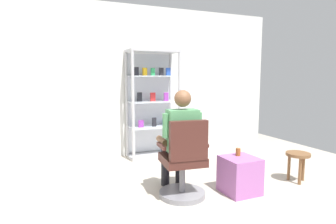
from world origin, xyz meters
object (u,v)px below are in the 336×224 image
object	(u,v)px
storage_crate	(240,175)
seated_shopkeeper	(180,137)
tea_glass	(238,152)
wooden_stool	(298,159)
office_chair	(184,166)
display_cabinet_main	(152,103)

from	to	relation	value
storage_crate	seated_shopkeeper	bearing A→B (deg)	157.13
tea_glass	wooden_stool	distance (m)	0.96
office_chair	seated_shopkeeper	bearing A→B (deg)	83.11
storage_crate	wooden_stool	distance (m)	0.97
storage_crate	tea_glass	bearing A→B (deg)	72.44
wooden_stool	seated_shopkeeper	bearing A→B (deg)	169.89
storage_crate	tea_glass	size ratio (longest dim) A/B	4.65
office_chair	storage_crate	world-z (taller)	office_chair
office_chair	storage_crate	distance (m)	0.74
storage_crate	wooden_stool	world-z (taller)	storage_crate
seated_shopkeeper	tea_glass	xyz separation A→B (m)	(0.72, -0.21, -0.21)
seated_shopkeeper	wooden_stool	distance (m)	1.73
display_cabinet_main	storage_crate	bearing A→B (deg)	-78.23
wooden_stool	office_chair	bearing A→B (deg)	175.46
office_chair	seated_shopkeeper	distance (m)	0.36
seated_shopkeeper	storage_crate	bearing A→B (deg)	-22.87
seated_shopkeeper	tea_glass	size ratio (longest dim) A/B	13.24
display_cabinet_main	tea_glass	size ratio (longest dim) A/B	19.50
display_cabinet_main	office_chair	world-z (taller)	display_cabinet_main
office_chair	wooden_stool	distance (m)	1.68
office_chair	tea_glass	xyz separation A→B (m)	(0.74, -0.05, 0.11)
storage_crate	tea_glass	world-z (taller)	tea_glass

